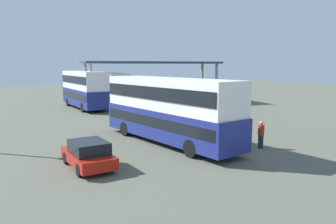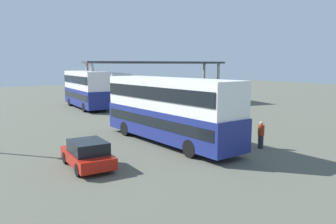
{
  "view_description": "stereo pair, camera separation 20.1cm",
  "coord_description": "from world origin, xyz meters",
  "px_view_note": "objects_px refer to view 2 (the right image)",
  "views": [
    {
      "loc": [
        -11.39,
        -14.78,
        4.95
      ],
      "look_at": [
        -0.97,
        3.13,
        2.0
      ],
      "focal_mm": 34.98,
      "sensor_mm": 36.0,
      "label": 1
    },
    {
      "loc": [
        -11.22,
        -14.88,
        4.95
      ],
      "look_at": [
        -0.97,
        3.13,
        2.0
      ],
      "focal_mm": 34.98,
      "sensor_mm": 36.0,
      "label": 2
    }
  ],
  "objects_px": {
    "double_decker_near_canopy": "(86,88)",
    "double_decker_mid_row": "(107,87)",
    "parked_hatchback": "(87,154)",
    "pedestrian_waiting": "(261,135)",
    "double_decker_main": "(168,108)"
  },
  "relations": [
    {
      "from": "double_decker_main",
      "to": "pedestrian_waiting",
      "type": "height_order",
      "value": "double_decker_main"
    },
    {
      "from": "parked_hatchback",
      "to": "double_decker_near_canopy",
      "type": "height_order",
      "value": "double_decker_near_canopy"
    },
    {
      "from": "double_decker_mid_row",
      "to": "double_decker_main",
      "type": "bearing_deg",
      "value": 170.09
    },
    {
      "from": "double_decker_main",
      "to": "double_decker_near_canopy",
      "type": "bearing_deg",
      "value": -7.96
    },
    {
      "from": "double_decker_near_canopy",
      "to": "double_decker_mid_row",
      "type": "xyz_separation_m",
      "value": [
        3.21,
        1.8,
        -0.13
      ]
    },
    {
      "from": "double_decker_near_canopy",
      "to": "pedestrian_waiting",
      "type": "relative_size",
      "value": 6.19
    },
    {
      "from": "pedestrian_waiting",
      "to": "double_decker_mid_row",
      "type": "bearing_deg",
      "value": -44.08
    },
    {
      "from": "parked_hatchback",
      "to": "double_decker_mid_row",
      "type": "relative_size",
      "value": 0.37
    },
    {
      "from": "double_decker_main",
      "to": "pedestrian_waiting",
      "type": "xyz_separation_m",
      "value": [
        4.14,
        -4.05,
        -1.47
      ]
    },
    {
      "from": "double_decker_main",
      "to": "double_decker_near_canopy",
      "type": "height_order",
      "value": "double_decker_near_canopy"
    },
    {
      "from": "double_decker_main",
      "to": "pedestrian_waiting",
      "type": "relative_size",
      "value": 7.08
    },
    {
      "from": "parked_hatchback",
      "to": "pedestrian_waiting",
      "type": "bearing_deg",
      "value": -99.59
    },
    {
      "from": "double_decker_main",
      "to": "double_decker_near_canopy",
      "type": "relative_size",
      "value": 1.14
    },
    {
      "from": "parked_hatchback",
      "to": "double_decker_near_canopy",
      "type": "distance_m",
      "value": 23.3
    },
    {
      "from": "parked_hatchback",
      "to": "double_decker_mid_row",
      "type": "distance_m",
      "value": 26.02
    }
  ]
}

